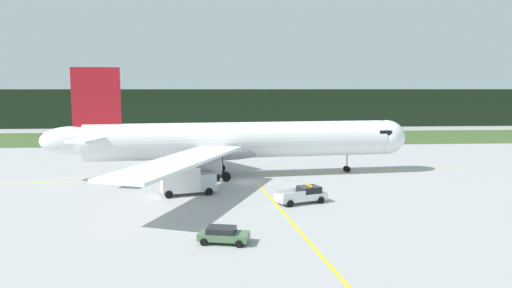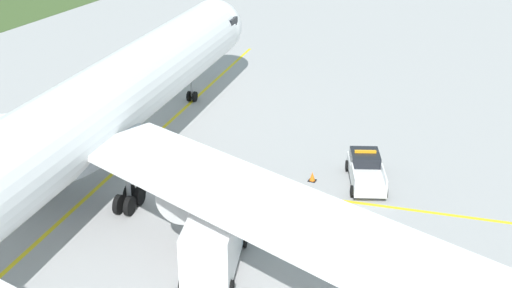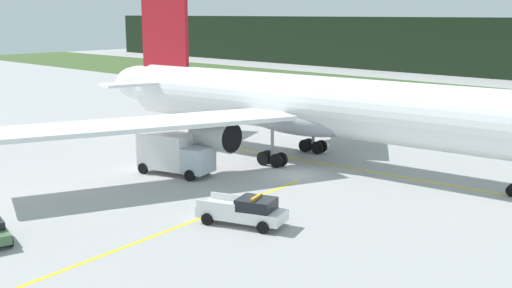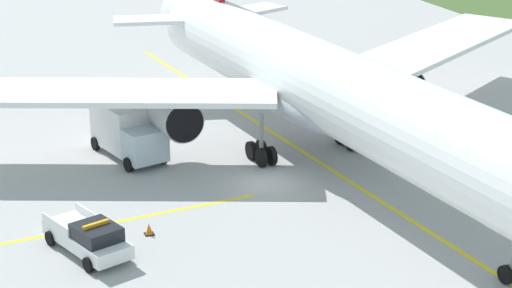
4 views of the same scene
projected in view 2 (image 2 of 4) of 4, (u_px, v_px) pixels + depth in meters
The scene contains 7 objects.
ground at pixel (169, 188), 44.21m from camera, with size 320.00×320.00×0.00m, color #A3A2A2.
taxiway_centerline_main at pixel (106, 180), 45.22m from camera, with size 67.33×0.30×0.01m, color yellow.
taxiway_centerline_spur at pixel (486, 220), 40.38m from camera, with size 36.23×0.30×0.01m, color yellow.
airliner at pixel (92, 115), 42.47m from camera, with size 51.60×50.90×15.12m.
ops_pickup_truck at pixel (366, 170), 44.60m from camera, with size 5.89×3.78×1.94m.
catering_truck at pixel (214, 240), 34.97m from camera, with size 6.64×3.97×3.50m.
apron_cone at pixel (312, 177), 45.01m from camera, with size 0.50×0.50×0.64m.
Camera 2 is at (-34.39, -20.09, 20.20)m, focal length 47.91 mm.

